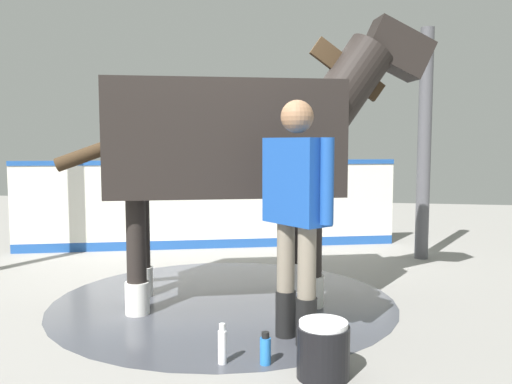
{
  "coord_description": "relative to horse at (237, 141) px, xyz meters",
  "views": [
    {
      "loc": [
        1.45,
        -4.82,
        1.42
      ],
      "look_at": [
        0.73,
        -0.67,
        1.03
      ],
      "focal_mm": 37.53,
      "sensor_mm": 36.0,
      "label": 1
    }
  ],
  "objects": [
    {
      "name": "ground_plane",
      "position": [
        -0.48,
        0.21,
        -1.44
      ],
      "size": [
        16.0,
        16.0,
        0.02
      ],
      "primitive_type": "cube",
      "color": "gray"
    },
    {
      "name": "wet_patch",
      "position": [
        -0.11,
        -0.04,
        -1.43
      ],
      "size": [
        3.05,
        3.05,
        0.0
      ],
      "primitive_type": "cylinder",
      "color": "#42444C",
      "rests_on": "ground"
    },
    {
      "name": "barrier_wall",
      "position": [
        -0.85,
        2.28,
        -0.88
      ],
      "size": [
        4.88,
        1.62,
        1.18
      ],
      "color": "silver",
      "rests_on": "ground"
    },
    {
      "name": "roof_post_near",
      "position": [
        1.87,
        2.11,
        -0.05
      ],
      "size": [
        0.16,
        0.16,
        2.77
      ],
      "primitive_type": "cylinder",
      "color": "#4C4C51",
      "rests_on": "ground"
    },
    {
      "name": "horse",
      "position": [
        0.0,
        0.0,
        0.0
      ],
      "size": [
        3.22,
        1.5,
        2.53
      ],
      "rotation": [
        0.0,
        0.0,
        0.31
      ],
      "color": "black",
      "rests_on": "ground"
    },
    {
      "name": "handler",
      "position": [
        0.61,
        -0.88,
        -0.44
      ],
      "size": [
        0.53,
        0.5,
        1.71
      ],
      "rotation": [
        0.0,
        0.0,
        3.97
      ],
      "color": "black",
      "rests_on": "ground"
    },
    {
      "name": "wash_bucket",
      "position": [
        0.83,
        -1.45,
        -1.26
      ],
      "size": [
        0.32,
        0.32,
        0.35
      ],
      "color": "black",
      "rests_on": "ground"
    },
    {
      "name": "bottle_shampoo",
      "position": [
        0.19,
        -1.37,
        -1.31
      ],
      "size": [
        0.06,
        0.06,
        0.27
      ],
      "color": "white",
      "rests_on": "ground"
    },
    {
      "name": "bottle_spray",
      "position": [
        0.46,
        -1.33,
        -1.33
      ],
      "size": [
        0.07,
        0.07,
        0.21
      ],
      "color": "blue",
      "rests_on": "ground"
    }
  ]
}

